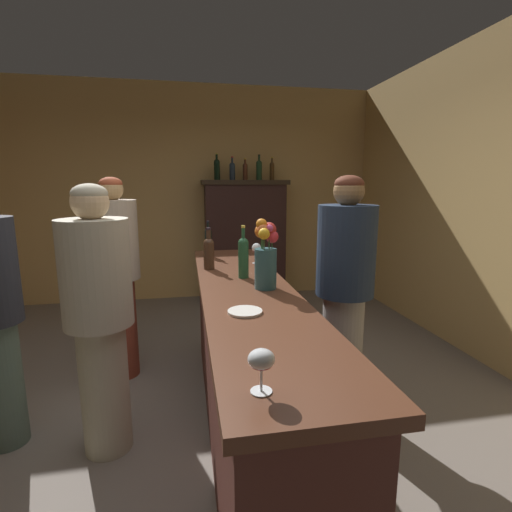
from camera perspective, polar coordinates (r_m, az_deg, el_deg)
name	(u,v)px	position (r m, az deg, el deg)	size (l,w,h in m)	color
floor	(206,429)	(2.77, -7.57, -24.51)	(8.02, 8.02, 0.00)	slate
wall_back	(191,194)	(5.41, -9.77, 9.14)	(5.17, 0.12, 2.92)	tan
bar_counter	(247,364)	(2.44, -1.39, -15.99)	(0.54, 2.68, 0.99)	#532A23
display_cabinet	(245,239)	(5.21, -1.70, 2.61)	(1.15, 0.45, 1.66)	black
wine_bottle_riesling	(243,256)	(2.46, -1.92, 0.05)	(0.07, 0.07, 0.35)	#225030
wine_bottle_syrah	(208,241)	(3.25, -7.23, 2.31)	(0.06, 0.06, 0.30)	black
wine_bottle_pinot	(209,252)	(2.74, -7.14, 0.67)	(0.08, 0.08, 0.30)	#41291A
wine_glass_front	(256,249)	(2.92, 0.07, 1.06)	(0.07, 0.07, 0.16)	white
wine_glass_mid	(261,361)	(1.14, 0.81, -15.62)	(0.08, 0.08, 0.13)	white
flower_arrangement	(266,254)	(2.20, 1.48, 0.27)	(0.14, 0.16, 0.41)	#2F5A62
cheese_plate	(245,312)	(1.83, -1.68, -8.39)	(0.17, 0.17, 0.01)	white
display_bottle_left	(217,168)	(5.12, -5.92, 13.03)	(0.08, 0.08, 0.34)	black
display_bottle_midleft	(232,170)	(5.14, -3.60, 12.81)	(0.08, 0.08, 0.31)	#1F2C3A
display_bottle_center	(245,170)	(5.16, -1.64, 12.78)	(0.06, 0.06, 0.28)	#4C2617
display_bottle_midright	(259,169)	(5.20, 0.46, 13.00)	(0.08, 0.08, 0.34)	#1C3920
display_bottle_right	(272,170)	(5.23, 2.42, 12.82)	(0.06, 0.06, 0.31)	#462D14
patron_tall	(99,312)	(2.38, -22.64, -7.84)	(0.39, 0.39, 1.60)	#B0AC90
patron_by_cabinet	(117,271)	(3.27, -20.29, -2.15)	(0.37, 0.37, 1.66)	brown
bartender	(345,288)	(2.66, 13.22, -4.67)	(0.39, 0.39, 1.66)	#9F9891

